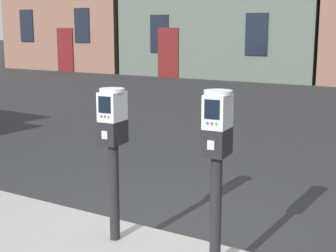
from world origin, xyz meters
TOP-DOWN VIEW (x-y plane):
  - ground_plane at (0.00, 0.00)m, footprint 160.00×160.00m
  - parking_meter_near_kerb at (-0.21, -0.19)m, footprint 0.23×0.26m
  - parking_meter_twin_adjacent at (0.79, -0.19)m, footprint 0.23×0.26m

SIDE VIEW (x-z plane):
  - ground_plane at x=0.00m, z-range 0.00..0.00m
  - parking_meter_near_kerb at x=-0.21m, z-range 0.40..1.77m
  - parking_meter_twin_adjacent at x=0.79m, z-range 0.41..1.82m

